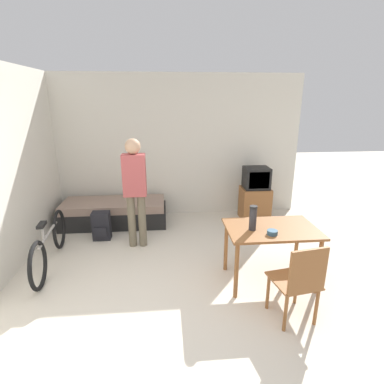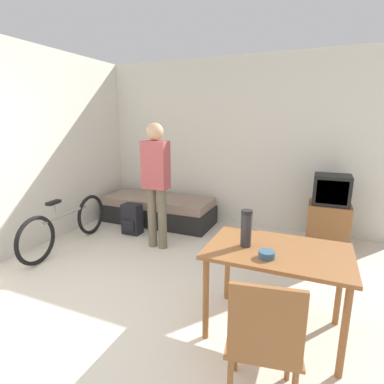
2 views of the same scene
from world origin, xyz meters
TOP-DOWN VIEW (x-y plane):
  - ground_plane at (0.00, 0.00)m, footprint 20.00×20.00m
  - wall_back at (0.00, 3.27)m, footprint 5.16×0.06m
  - wall_left at (-2.11, 1.62)m, footprint 0.06×4.24m
  - daybed at (-1.01, 2.78)m, footprint 1.89×0.76m
  - tv at (1.65, 2.80)m, footprint 0.54×0.45m
  - dining_table at (1.22, 0.74)m, footprint 1.10×0.72m
  - wooden_chair at (1.26, -0.03)m, footprint 0.50×0.50m
  - bicycle at (-1.67, 1.37)m, footprint 0.20×1.69m
  - person_standing at (-0.51, 1.86)m, footprint 0.34×0.23m
  - thermos_flask at (0.97, 0.70)m, footprint 0.09×0.09m
  - mate_bowl at (1.16, 0.55)m, footprint 0.12×0.12m
  - backpack at (-1.13, 2.15)m, footprint 0.28×0.23m

SIDE VIEW (x-z plane):
  - ground_plane at x=0.00m, z-range 0.00..0.00m
  - daybed at x=-1.01m, z-range 0.00..0.44m
  - backpack at x=-1.13m, z-range 0.00..0.47m
  - bicycle at x=-1.67m, z-range -0.04..0.67m
  - tv at x=1.65m, z-range -0.03..0.98m
  - wooden_chair at x=1.26m, z-range 0.06..0.96m
  - dining_table at x=1.22m, z-range 0.27..1.00m
  - mate_bowl at x=1.16m, z-range 0.73..0.79m
  - thermos_flask at x=0.97m, z-range 0.75..1.05m
  - person_standing at x=-0.51m, z-range 0.14..1.84m
  - wall_left at x=-2.11m, z-range 0.00..2.70m
  - wall_back at x=0.00m, z-range 0.00..2.70m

